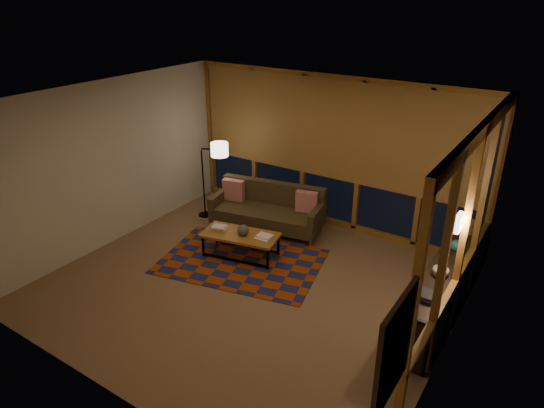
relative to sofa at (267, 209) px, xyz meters
The scene contains 21 objects.
floor 1.83m from the sofa, 64.00° to the right, with size 5.50×5.00×0.01m, color brown.
ceiling 2.91m from the sofa, 64.00° to the right, with size 5.50×5.00×0.01m, color silver.
walls 2.02m from the sofa, 64.00° to the right, with size 5.51×5.01×2.70m.
window_wall_back 1.48m from the sofa, 46.49° to the left, with size 5.30×0.16×2.60m, color #975F23, non-canonical shape.
window_wall_right 3.73m from the sofa, 16.19° to the right, with size 0.16×3.70×2.60m, color #975F23, non-canonical shape.
wall_art 5.02m from the sofa, 44.69° to the right, with size 0.06×0.74×0.94m, color red, non-canonical shape.
wall_sconce 3.77m from the sofa, 18.75° to the right, with size 0.12×0.18×0.22m, color #EFE3C2, non-canonical shape.
sofa is the anchor object (origin of this frame).
pillow_left 0.75m from the sofa, behind, with size 0.39×0.13×0.39m, color #B61118, non-canonical shape.
pillow_right 0.73m from the sofa, 21.21° to the left, with size 0.37×0.12×0.37m, color #B61118, non-canonical shape.
area_rug 1.26m from the sofa, 76.38° to the right, with size 2.47×1.65×0.01m, color #93360A.
coffee_table 1.05m from the sofa, 80.34° to the right, with size 1.21×0.56×0.40m, color #975F23, non-canonical shape.
book_stack_a 1.10m from the sofa, 100.36° to the right, with size 0.27×0.21×0.08m, color white, non-canonical shape.
book_stack_b 1.10m from the sofa, 58.82° to the right, with size 0.21×0.17×0.04m, color white, non-canonical shape.
ceramic_pot 1.06m from the sofa, 77.17° to the right, with size 0.18×0.18×0.18m, color #242429.
floor_lamp 1.36m from the sofa, behind, with size 0.48×0.32×1.45m, color black, non-canonical shape.
bookshelf 3.33m from the sofa, 10.48° to the right, with size 0.40×2.89×0.72m, color black, non-canonical shape.
basket 3.30m from the sofa, ahead, with size 0.24×0.24×0.18m, color tan.
teal_bowl 3.31m from the sofa, ahead, with size 0.16×0.16×0.16m, color #226F66.
vase 3.46m from the sofa, 17.46° to the right, with size 0.20×0.20×0.21m, color tan.
shelf_book_stack 3.66m from the sofa, 25.89° to the right, with size 0.16×0.22×0.06m, color white, non-canonical shape.
Camera 1 is at (3.54, -4.83, 4.02)m, focal length 32.00 mm.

